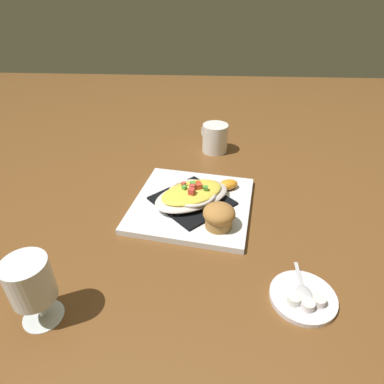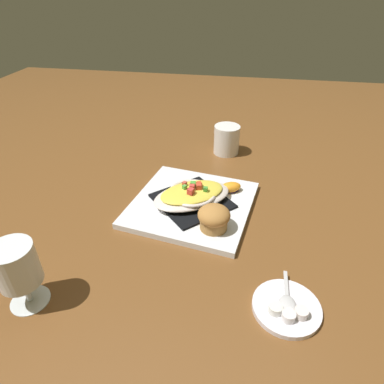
{
  "view_description": "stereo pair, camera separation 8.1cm",
  "coord_description": "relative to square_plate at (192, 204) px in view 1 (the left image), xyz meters",
  "views": [
    {
      "loc": [
        0.04,
        -0.68,
        0.5
      ],
      "look_at": [
        0.0,
        0.0,
        0.05
      ],
      "focal_mm": 30.52,
      "sensor_mm": 36.0,
      "label": 1
    },
    {
      "loc": [
        0.12,
        -0.67,
        0.5
      ],
      "look_at": [
        0.0,
        0.0,
        0.05
      ],
      "focal_mm": 30.52,
      "sensor_mm": 36.0,
      "label": 2
    }
  ],
  "objects": [
    {
      "name": "coffee_mug",
      "position": [
        0.06,
        0.32,
        0.03
      ],
      "size": [
        0.09,
        0.1,
        0.09
      ],
      "color": "white",
      "rests_on": "ground_plane"
    },
    {
      "name": "ground_plane",
      "position": [
        0.0,
        0.0,
        -0.01
      ],
      "size": [
        2.6,
        2.6,
        0.0
      ],
      "primitive_type": "plane",
      "color": "brown"
    },
    {
      "name": "square_plate",
      "position": [
        0.0,
        0.0,
        0.0
      ],
      "size": [
        0.34,
        0.34,
        0.02
      ],
      "primitive_type": "cube",
      "rotation": [
        0.0,
        0.0,
        -0.16
      ],
      "color": "white",
      "rests_on": "ground_plane"
    },
    {
      "name": "spoon",
      "position": [
        0.22,
        -0.27,
        0.01
      ],
      "size": [
        0.03,
        0.1,
        0.01
      ],
      "color": "silver",
      "rests_on": "creamer_saucer"
    },
    {
      "name": "creamer_cup_0",
      "position": [
        0.2,
        -0.29,
        0.01
      ],
      "size": [
        0.02,
        0.02,
        0.02
      ],
      "primitive_type": "cylinder",
      "color": "white",
      "rests_on": "creamer_saucer"
    },
    {
      "name": "stemmed_glass",
      "position": [
        -0.24,
        -0.34,
        0.08
      ],
      "size": [
        0.07,
        0.07,
        0.13
      ],
      "color": "white",
      "rests_on": "ground_plane"
    },
    {
      "name": "folded_napkin",
      "position": [
        0.0,
        0.0,
        0.01
      ],
      "size": [
        0.23,
        0.23,
        0.01
      ],
      "primitive_type": "cube",
      "rotation": [
        0.0,
        0.0,
        0.76
      ],
      "color": "black",
      "rests_on": "square_plate"
    },
    {
      "name": "creamer_saucer",
      "position": [
        0.22,
        -0.28,
        -0.0
      ],
      "size": [
        0.12,
        0.12,
        0.01
      ],
      "primitive_type": "cylinder",
      "color": "white",
      "rests_on": "ground_plane"
    },
    {
      "name": "gratin_dish",
      "position": [
        0.0,
        0.0,
        0.03
      ],
      "size": [
        0.23,
        0.21,
        0.05
      ],
      "color": "silver",
      "rests_on": "folded_napkin"
    },
    {
      "name": "creamer_cup_2",
      "position": [
        0.24,
        -0.29,
        0.01
      ],
      "size": [
        0.02,
        0.02,
        0.02
      ],
      "primitive_type": "cylinder",
      "color": "white",
      "rests_on": "creamer_saucer"
    },
    {
      "name": "orange_garnish",
      "position": [
        0.09,
        0.07,
        0.02
      ],
      "size": [
        0.07,
        0.06,
        0.03
      ],
      "color": "#472166",
      "rests_on": "square_plate"
    },
    {
      "name": "muffin",
      "position": [
        0.07,
        -0.09,
        0.04
      ],
      "size": [
        0.07,
        0.07,
        0.06
      ],
      "color": "#A9773C",
      "rests_on": "square_plate"
    },
    {
      "name": "creamer_cup_1",
      "position": [
        0.22,
        -0.3,
        0.01
      ],
      "size": [
        0.02,
        0.02,
        0.02
      ],
      "primitive_type": "cylinder",
      "color": "white",
      "rests_on": "creamer_saucer"
    }
  ]
}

